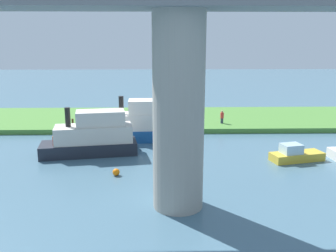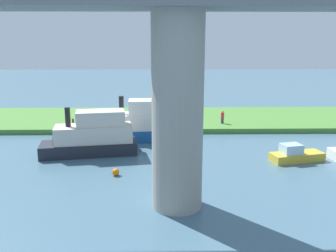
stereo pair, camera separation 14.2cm
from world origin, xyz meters
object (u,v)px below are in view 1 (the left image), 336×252
(houseboat_blue, at_px, (92,137))
(skiff_small, at_px, (142,124))
(mooring_post, at_px, (73,123))
(marker_buoy, at_px, (116,172))
(person_on_bank, at_px, (222,117))
(riverboat_paddlewheel, at_px, (295,155))
(bridge_pylon, at_px, (178,113))

(houseboat_blue, height_order, skiff_small, skiff_small)
(mooring_post, bearing_deg, marker_buoy, 114.94)
(skiff_small, bearing_deg, houseboat_blue, 47.75)
(person_on_bank, xyz_separation_m, houseboat_blue, (12.15, 8.87, 0.26))
(person_on_bank, relative_size, riverboat_paddlewheel, 0.32)
(mooring_post, xyz_separation_m, riverboat_paddlewheel, (-19.28, 9.40, -0.47))
(bridge_pylon, distance_m, riverboat_paddlewheel, 13.20)
(mooring_post, bearing_deg, person_on_bank, -174.05)
(person_on_bank, distance_m, mooring_post, 15.46)
(houseboat_blue, xyz_separation_m, skiff_small, (-3.92, -4.32, 0.08))
(bridge_pylon, xyz_separation_m, houseboat_blue, (6.54, -9.87, -3.90))
(person_on_bank, bearing_deg, skiff_small, 28.97)
(bridge_pylon, xyz_separation_m, riverboat_paddlewheel, (-9.52, -7.74, -4.86))
(bridge_pylon, height_order, skiff_small, bridge_pylon)
(houseboat_blue, bearing_deg, mooring_post, -66.08)
(bridge_pylon, height_order, mooring_post, bridge_pylon)
(houseboat_blue, xyz_separation_m, riverboat_paddlewheel, (-16.06, 2.13, -0.97))
(mooring_post, relative_size, skiff_small, 0.11)
(mooring_post, xyz_separation_m, skiff_small, (-7.15, 2.95, 0.58))
(mooring_post, height_order, marker_buoy, mooring_post)
(bridge_pylon, relative_size, marker_buoy, 21.41)
(skiff_small, bearing_deg, bridge_pylon, 100.45)
(bridge_pylon, xyz_separation_m, skiff_small, (2.62, -14.19, -3.82))
(mooring_post, distance_m, skiff_small, 7.76)
(mooring_post, height_order, houseboat_blue, houseboat_blue)
(mooring_post, relative_size, riverboat_paddlewheel, 0.21)
(mooring_post, bearing_deg, houseboat_blue, 113.92)
(person_on_bank, xyz_separation_m, marker_buoy, (9.65, 13.90, -0.95))
(person_on_bank, bearing_deg, mooring_post, 5.95)
(bridge_pylon, distance_m, mooring_post, 20.22)
(person_on_bank, bearing_deg, marker_buoy, 55.24)
(mooring_post, relative_size, marker_buoy, 1.82)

